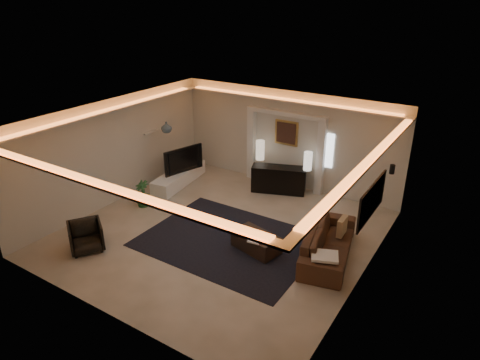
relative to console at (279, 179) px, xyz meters
The scene contains 33 objects.
floor 2.90m from the console, 92.10° to the right, with size 7.00×7.00×0.00m, color beige.
ceiling 3.81m from the console, 92.10° to the right, with size 7.00×7.00×0.00m, color white.
wall_back 1.23m from the console, 99.56° to the left, with size 7.00×7.00×0.00m, color beige.
wall_front 6.46m from the console, 90.95° to the right, with size 7.00×7.00×0.00m, color beige.
wall_left 4.73m from the console, 141.44° to the right, with size 7.00×7.00×0.00m, color beige.
wall_right 4.57m from the console, 40.26° to the right, with size 7.00×7.00×0.00m, color beige.
cove_soffit 3.63m from the console, 92.10° to the right, with size 7.00×7.00×0.04m, color silver.
daylight_slit 1.68m from the console, 25.95° to the left, with size 0.25×0.03×1.00m, color white.
area_rug 3.11m from the console, 84.53° to the right, with size 4.00×3.00×0.01m, color black.
pilaster_left 1.53m from the console, 157.28° to the left, with size 0.22×0.20×2.20m, color silver.
pilaster_right 1.36m from the console, 26.71° to the left, with size 0.22×0.20×2.20m, color silver.
alcove_header 1.93m from the console, 101.33° to the left, with size 2.52×0.20×0.12m, color silver.
painting_frame 1.39m from the console, 100.03° to the left, with size 0.74×0.04×0.74m, color tan.
painting_canvas 1.38m from the console, 100.46° to the left, with size 0.62×0.02×0.62m, color #4C2D1E.
art_panel_frame 4.43m from the console, 37.42° to the right, with size 0.04×1.64×0.74m, color black.
art_panel_gold 4.41m from the console, 37.63° to the right, with size 0.02×1.50×0.62m, color tan.
wall_sconce 3.58m from the console, 11.64° to the right, with size 0.12×0.12×0.22m, color black.
wall_niche 4.04m from the console, 157.42° to the right, with size 0.10×0.55×0.04m, color silver.
console is the anchor object (origin of this frame).
lamp_left 1.07m from the console, 162.65° to the left, with size 0.26×0.26×0.59m, color beige.
lamp_right 1.07m from the console, 17.45° to the left, with size 0.24×0.24×0.54m, color white.
media_ledge 3.07m from the console, 157.98° to the right, with size 0.57×2.29×0.43m, color white.
tv 3.02m from the console, 159.07° to the right, with size 0.17×1.33×0.77m, color black.
figurine 2.85m from the console, behind, with size 0.15×0.15×0.41m, color #483A27.
ginger_jar 3.63m from the console, 156.63° to the right, with size 0.31×0.31×0.33m, color slate.
plant 3.93m from the console, 134.10° to the right, with size 0.42×0.42×0.74m, color #2D6631.
sofa 3.48m from the console, 43.75° to the right, with size 0.93×2.39×0.70m, color black.
throw_blanket 4.25m from the console, 49.71° to the right, with size 0.54×0.44×0.06m, color #FFF1C9.
throw_pillow 3.24m from the console, 35.92° to the right, with size 0.13×0.42×0.42m, color tan.
coffee_table 3.22m from the console, 71.36° to the right, with size 1.09×0.59×0.41m, color #301E18.
bowl 3.28m from the console, 77.57° to the right, with size 0.34×0.34×0.08m, color #40311C.
magazine 3.53m from the console, 71.07° to the right, with size 0.28×0.20×0.03m, color white.
armchair 5.60m from the console, 113.94° to the right, with size 0.72×0.74×0.68m, color black.
Camera 1 is at (5.31, -7.45, 5.47)m, focal length 31.98 mm.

